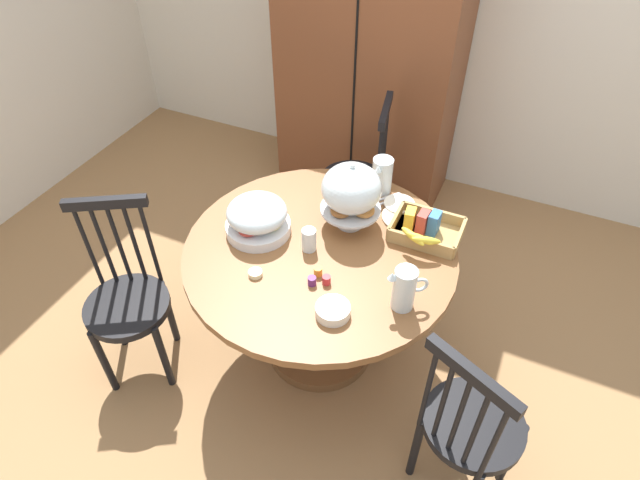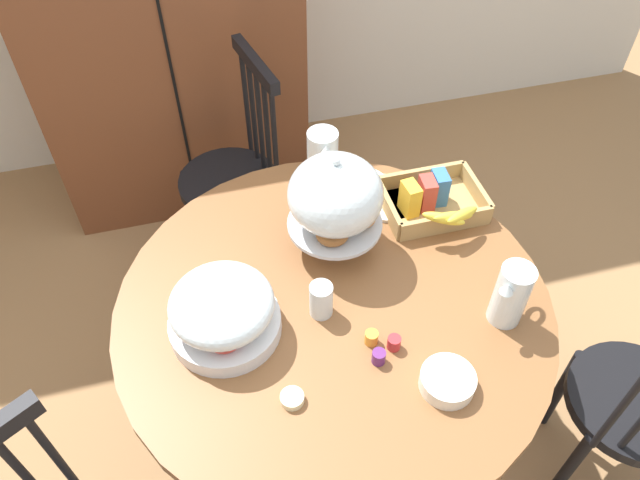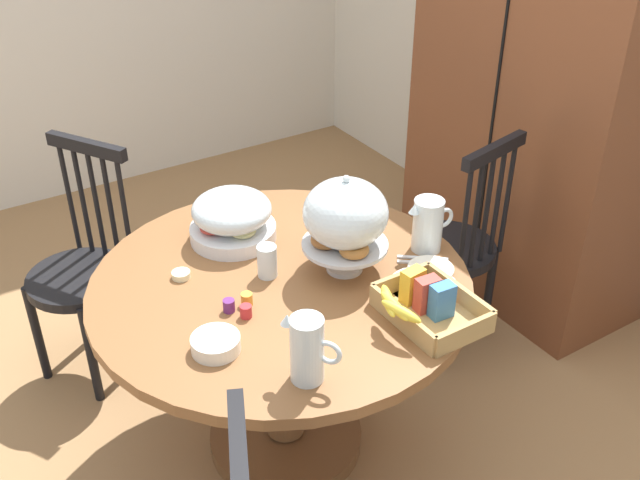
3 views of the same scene
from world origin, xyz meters
name	(u,v)px [view 1 (image 1 of 3)]	position (x,y,z in m)	size (l,w,h in m)	color
ground_plane	(320,349)	(0.00, 0.00, 0.00)	(10.00, 10.00, 0.00)	#997047
wooden_armoire	(372,55)	(-0.33, 1.50, 0.98)	(1.18, 0.60, 1.96)	brown
dining_table	(320,280)	(-0.01, 0.01, 0.53)	(1.23, 1.23, 0.74)	brown
windsor_chair_near_window	(128,302)	(-0.81, -0.43, 0.45)	(0.46, 0.45, 0.97)	black
windsor_chair_by_cabinet	(470,427)	(0.82, -0.39, 0.45)	(0.44, 0.44, 0.97)	black
windsor_chair_facing_door	(357,181)	(-0.17, 0.92, 0.45)	(0.41, 0.41, 0.97)	black
pastry_stand_with_dome	(351,191)	(0.06, 0.22, 0.94)	(0.28, 0.28, 0.34)	silver
fruit_platter_covered	(257,218)	(-0.31, 0.00, 0.83)	(0.30, 0.30, 0.18)	silver
orange_juice_pitcher	(404,290)	(0.43, -0.15, 0.83)	(0.16, 0.12, 0.20)	silver
milk_pitcher	(382,177)	(0.10, 0.53, 0.83)	(0.10, 0.18, 0.19)	silver
cereal_basket	(424,229)	(0.39, 0.28, 0.78)	(0.32, 0.30, 0.12)	tan
china_plate_large	(405,217)	(0.28, 0.37, 0.75)	(0.22, 0.22, 0.01)	white
china_plate_small	(399,204)	(0.22, 0.44, 0.76)	(0.15, 0.15, 0.01)	white
cereal_bowl	(333,310)	(0.20, -0.31, 0.76)	(0.14, 0.14, 0.04)	white
drinking_glass	(309,240)	(-0.05, -0.01, 0.80)	(0.06, 0.06, 0.11)	silver
butter_dish	(255,273)	(-0.19, -0.25, 0.75)	(0.06, 0.06, 0.02)	beige
jam_jar_strawberry	(326,280)	(0.11, -0.17, 0.76)	(0.04, 0.04, 0.04)	#B7282D
jam_jar_apricot	(318,271)	(0.05, -0.14, 0.76)	(0.04, 0.04, 0.04)	orange
jam_jar_grape	(312,281)	(0.05, -0.20, 0.76)	(0.04, 0.04, 0.04)	#5B2366
table_knife	(389,201)	(0.17, 0.46, 0.74)	(0.17, 0.01, 0.01)	silver
dinner_fork	(386,198)	(0.14, 0.48, 0.74)	(0.17, 0.01, 0.01)	silver
soup_spoon	(422,235)	(0.39, 0.28, 0.74)	(0.17, 0.01, 0.01)	silver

